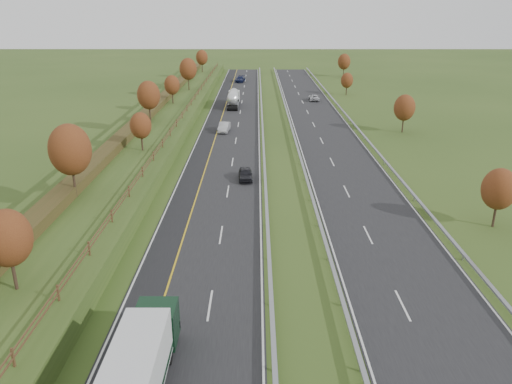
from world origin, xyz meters
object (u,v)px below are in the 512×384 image
at_px(car_dark_near, 245,174).
at_px(car_silver_mid, 224,127).
at_px(car_small_far, 240,79).
at_px(car_oncoming, 314,98).
at_px(road_tanker, 233,98).

bearing_deg(car_dark_near, car_silver_mid, 96.52).
height_order(car_small_far, car_oncoming, car_small_far).
height_order(road_tanker, car_silver_mid, road_tanker).
height_order(car_dark_near, car_small_far, car_small_far).
relative_size(road_tanker, car_oncoming, 2.30).
relative_size(car_small_far, car_oncoming, 1.16).
xyz_separation_m(road_tanker, car_silver_mid, (-0.56, -24.03, -1.02)).
relative_size(car_silver_mid, car_small_far, 0.86).
bearing_deg(car_dark_near, car_oncoming, 72.79).
xyz_separation_m(car_small_far, car_oncoming, (18.19, -31.33, -0.14)).
xyz_separation_m(road_tanker, car_small_far, (0.33, 38.71, -1.00)).
height_order(car_dark_near, car_oncoming, car_dark_near).
relative_size(road_tanker, car_silver_mid, 2.31).
bearing_deg(road_tanker, car_silver_mid, -91.35).
bearing_deg(car_oncoming, road_tanker, 22.45).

